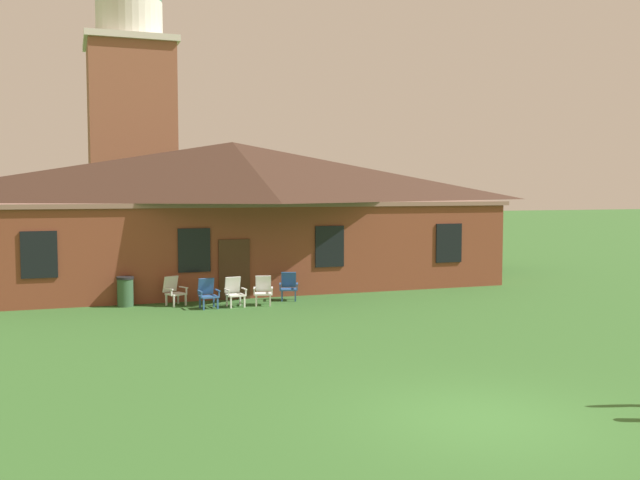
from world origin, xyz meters
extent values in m
plane|color=#336028|center=(0.00, 0.00, 0.00)|extent=(200.00, 200.00, 0.00)
cube|color=brown|center=(0.00, 19.12, 1.60)|extent=(19.66, 10.00, 3.20)
cube|color=#8C6458|center=(0.00, 19.12, 3.28)|extent=(20.05, 10.20, 0.16)
pyramid|color=#382319|center=(0.00, 19.12, 4.57)|extent=(20.45, 10.40, 2.43)
cube|color=black|center=(-7.37, 14.09, 1.76)|extent=(1.10, 0.06, 1.50)
cube|color=black|center=(-2.46, 14.09, 1.76)|extent=(1.10, 0.06, 1.50)
cube|color=black|center=(2.46, 14.09, 1.76)|extent=(1.10, 0.06, 1.50)
cube|color=black|center=(7.37, 14.09, 1.76)|extent=(1.10, 0.06, 1.50)
cube|color=#422819|center=(-1.07, 14.09, 1.05)|extent=(1.10, 0.06, 2.10)
cube|color=#93563D|center=(-2.90, 33.43, 6.09)|extent=(4.80, 4.80, 12.17)
cube|color=silver|center=(-2.90, 33.43, 12.35)|extent=(5.18, 5.18, 0.36)
cylinder|color=silver|center=(-2.90, 33.43, 13.63)|extent=(3.80, 3.80, 2.20)
cube|color=white|center=(-2.88, 13.36, 0.18)|extent=(0.07, 0.07, 0.36)
cube|color=white|center=(-3.29, 13.15, 0.18)|extent=(0.07, 0.07, 0.36)
cube|color=white|center=(-3.07, 13.75, 0.18)|extent=(0.07, 0.07, 0.36)
cube|color=white|center=(-3.49, 13.55, 0.18)|extent=(0.07, 0.07, 0.36)
cube|color=white|center=(-3.18, 13.45, 0.39)|extent=(0.71, 0.70, 0.05)
cube|color=white|center=(-3.32, 13.73, 0.69)|extent=(0.54, 0.40, 0.54)
cube|color=white|center=(-2.91, 13.56, 0.58)|extent=(0.26, 0.45, 0.03)
cube|color=white|center=(-2.84, 13.42, 0.47)|extent=(0.05, 0.05, 0.22)
cube|color=white|center=(-3.43, 13.31, 0.58)|extent=(0.26, 0.45, 0.03)
cube|color=white|center=(-3.36, 13.16, 0.47)|extent=(0.05, 0.05, 0.22)
cube|color=#2D5693|center=(-2.03, 12.28, 0.18)|extent=(0.05, 0.05, 0.36)
cube|color=#2D5693|center=(-2.48, 12.24, 0.18)|extent=(0.05, 0.05, 0.36)
cube|color=#2D5693|center=(-2.07, 12.72, 0.18)|extent=(0.05, 0.05, 0.36)
cube|color=#2D5693|center=(-2.52, 12.68, 0.18)|extent=(0.05, 0.05, 0.36)
cube|color=#2D5693|center=(-2.28, 12.48, 0.39)|extent=(0.59, 0.57, 0.05)
cube|color=#2D5693|center=(-2.30, 12.79, 0.69)|extent=(0.53, 0.24, 0.54)
cube|color=#2D5693|center=(-1.99, 12.49, 0.58)|extent=(0.10, 0.47, 0.03)
cube|color=#2D5693|center=(-1.97, 12.33, 0.47)|extent=(0.04, 0.04, 0.22)
cube|color=#2D5693|center=(-2.56, 12.44, 0.58)|extent=(0.10, 0.47, 0.03)
cube|color=#2D5693|center=(-2.55, 12.27, 0.47)|extent=(0.04, 0.04, 0.22)
cube|color=silver|center=(-1.14, 12.33, 0.18)|extent=(0.05, 0.05, 0.36)
cube|color=silver|center=(-1.59, 12.29, 0.18)|extent=(0.05, 0.05, 0.36)
cube|color=silver|center=(-1.18, 12.77, 0.18)|extent=(0.05, 0.05, 0.36)
cube|color=silver|center=(-1.64, 12.73, 0.18)|extent=(0.05, 0.05, 0.36)
cube|color=silver|center=(-1.39, 12.53, 0.39)|extent=(0.59, 0.57, 0.05)
cube|color=silver|center=(-1.42, 12.84, 0.69)|extent=(0.53, 0.24, 0.54)
cube|color=silver|center=(-1.10, 12.54, 0.58)|extent=(0.10, 0.47, 0.03)
cube|color=silver|center=(-1.08, 12.37, 0.47)|extent=(0.04, 0.04, 0.22)
cube|color=silver|center=(-1.67, 12.48, 0.58)|extent=(0.10, 0.47, 0.03)
cube|color=silver|center=(-1.66, 12.32, 0.47)|extent=(0.04, 0.04, 0.22)
cube|color=white|center=(-0.30, 12.25, 0.18)|extent=(0.06, 0.06, 0.36)
cube|color=white|center=(-0.74, 12.37, 0.18)|extent=(0.06, 0.06, 0.36)
cube|color=white|center=(-0.18, 12.67, 0.18)|extent=(0.06, 0.06, 0.36)
cube|color=white|center=(-0.62, 12.80, 0.18)|extent=(0.06, 0.06, 0.36)
cube|color=white|center=(-0.46, 12.52, 0.39)|extent=(0.66, 0.65, 0.05)
cube|color=white|center=(-0.37, 12.82, 0.69)|extent=(0.55, 0.32, 0.54)
cube|color=white|center=(-0.18, 12.42, 0.58)|extent=(0.18, 0.47, 0.03)
cube|color=white|center=(-0.23, 12.27, 0.47)|extent=(0.05, 0.05, 0.22)
cube|color=white|center=(-0.74, 12.58, 0.58)|extent=(0.18, 0.47, 0.03)
cube|color=white|center=(-0.79, 12.42, 0.47)|extent=(0.05, 0.05, 0.22)
cube|color=#2D5693|center=(0.79, 12.95, 0.18)|extent=(0.06, 0.06, 0.36)
cube|color=#2D5693|center=(0.35, 13.08, 0.18)|extent=(0.06, 0.06, 0.36)
cube|color=#2D5693|center=(0.92, 13.37, 0.18)|extent=(0.06, 0.06, 0.36)
cube|color=#2D5693|center=(0.48, 13.50, 0.18)|extent=(0.06, 0.06, 0.36)
cube|color=#2D5693|center=(0.64, 13.22, 0.39)|extent=(0.67, 0.66, 0.05)
cube|color=#2D5693|center=(0.73, 13.52, 0.69)|extent=(0.55, 0.34, 0.54)
cube|color=#2D5693|center=(0.91, 13.12, 0.58)|extent=(0.20, 0.46, 0.03)
cube|color=#2D5693|center=(0.86, 12.96, 0.47)|extent=(0.05, 0.05, 0.22)
cube|color=#2D5693|center=(0.35, 13.29, 0.58)|extent=(0.20, 0.46, 0.03)
cube|color=#2D5693|center=(0.30, 13.14, 0.47)|extent=(0.05, 0.05, 0.22)
cylinder|color=#335638|center=(-4.77, 13.82, 0.45)|extent=(0.52, 0.52, 0.90)
cylinder|color=black|center=(-4.77, 13.82, 0.94)|extent=(0.56, 0.56, 0.08)
camera|label=1|loc=(-6.39, -9.95, 3.82)|focal=39.73mm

